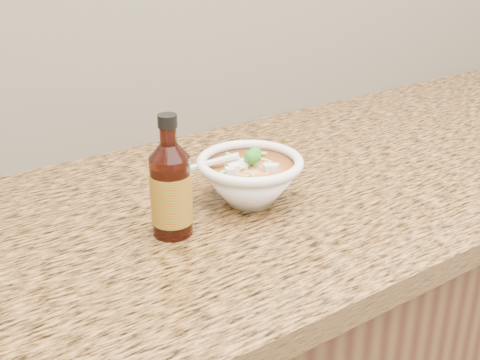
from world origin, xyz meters
TOP-DOWN VIEW (x-y plane):
  - counter_slab at (0.00, 1.68)m, footprint 4.00×0.68m
  - soup_bowl at (-0.10, 1.64)m, footprint 0.19×0.18m
  - hot_sauce_bottle at (-0.26, 1.62)m, footprint 0.07×0.07m

SIDE VIEW (x-z plane):
  - counter_slab at x=0.00m, z-range 0.86..0.90m
  - soup_bowl at x=-0.10m, z-range 0.89..0.99m
  - hot_sauce_bottle at x=-0.26m, z-range 0.88..1.06m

